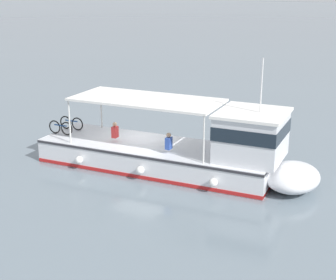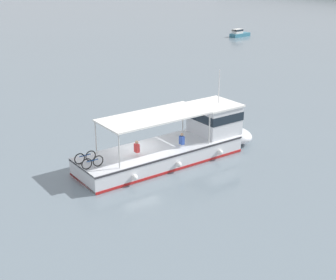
% 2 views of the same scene
% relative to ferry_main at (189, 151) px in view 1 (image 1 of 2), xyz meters
% --- Properties ---
extents(ground_plane, '(400.00, 400.00, 0.00)m').
position_rel_ferry_main_xyz_m(ground_plane, '(-0.46, -2.91, -1.01)').
color(ground_plane, slate).
extents(ferry_main, '(4.85, 13.03, 5.32)m').
position_rel_ferry_main_xyz_m(ferry_main, '(0.00, 0.00, 0.00)').
color(ferry_main, silver).
rests_on(ferry_main, ground).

